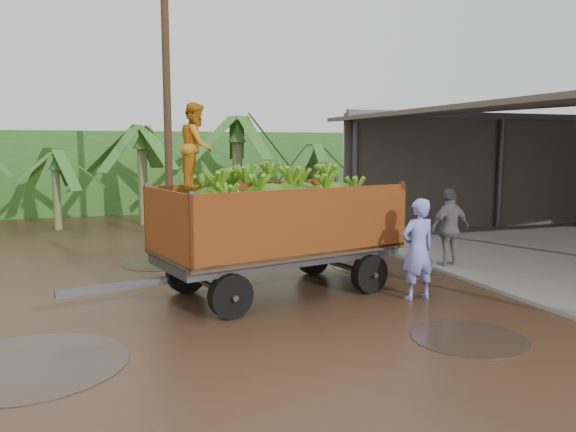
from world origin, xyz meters
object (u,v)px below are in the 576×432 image
at_px(banana_trailer, 276,223).
at_px(man_blue, 418,249).
at_px(man_grey, 450,229).
at_px(utility_pole, 167,106).

xyz_separation_m(banana_trailer, man_blue, (2.45, -1.34, -0.45)).
distance_m(banana_trailer, man_blue, 2.83).
relative_size(man_blue, man_grey, 1.01).
height_order(banana_trailer, utility_pole, utility_pole).
bearing_deg(banana_trailer, man_grey, -3.22).
xyz_separation_m(man_blue, man_grey, (2.26, 2.14, -0.01)).
height_order(banana_trailer, man_grey, banana_trailer).
bearing_deg(man_blue, man_grey, -139.13).
xyz_separation_m(man_blue, utility_pole, (-3.59, 8.51, 3.19)).
bearing_deg(utility_pole, man_blue, -67.11).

